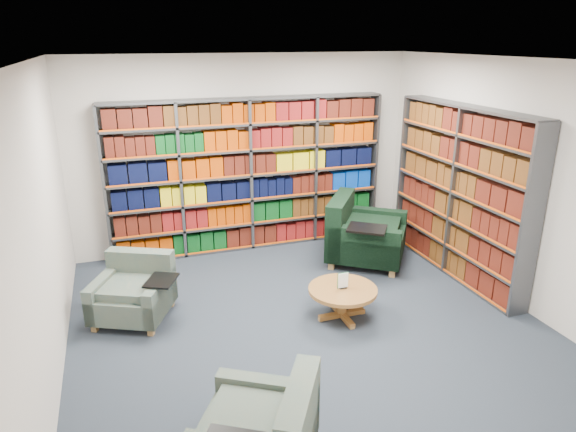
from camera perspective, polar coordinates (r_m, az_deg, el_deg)
name	(u,v)px	position (r m, az deg, el deg)	size (l,w,h in m)	color
room_shell	(307,202)	(5.27, 2.12, 1.56)	(5.02, 5.02, 2.82)	black
bookshelf_back	(249,176)	(7.50, -4.33, 4.50)	(4.00, 0.28, 2.20)	#47494F
bookshelf_right	(459,193)	(6.99, 18.49, 2.43)	(0.28, 2.50, 2.20)	#47494F
chair_teal_left	(135,292)	(6.09, -16.60, -8.13)	(1.04, 1.03, 0.70)	#02273A
chair_green_right	(360,236)	(7.27, 8.01, -2.20)	(1.40, 1.41, 0.91)	black
coffee_table	(343,294)	(5.82, 6.09, -8.62)	(0.77, 0.77, 0.54)	brown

